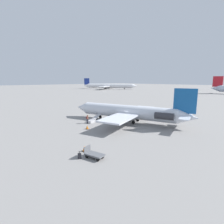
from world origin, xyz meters
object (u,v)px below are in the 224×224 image
at_px(passenger, 87,118).
at_px(suitcase, 79,156).
at_px(boarding_stairs, 92,120).
at_px(airplane_main, 131,112).
at_px(airplane_taxiing_distant, 109,86).
at_px(luggage_cart, 94,154).

bearing_deg(passenger, suitcase, -146.40).
xyz_separation_m(boarding_stairs, passenger, (-0.17, 1.27, 0.62)).
distance_m(airplane_main, suitcase, 18.82).
relative_size(airplane_main, suitcase, 29.69).
relative_size(passenger, suitcase, 1.98).
distance_m(airplane_taxiing_distant, passenger, 135.64).
relative_size(boarding_stairs, suitcase, 4.69).
distance_m(airplane_taxiing_distant, suitcase, 151.77).
distance_m(airplane_taxiing_distant, luggage_cart, 151.54).
xyz_separation_m(airplane_main, airplane_taxiing_distant, (103.36, -86.43, 0.90)).
height_order(airplane_main, suitcase, airplane_main).
bearing_deg(airplane_main, boarding_stairs, 29.32).
bearing_deg(airplane_main, suitcase, 95.44).
xyz_separation_m(airplane_taxiing_distant, luggage_cart, (-111.78, 102.29, -2.59)).
bearing_deg(suitcase, boarding_stairs, -41.13).
height_order(passenger, suitcase, passenger).
bearing_deg(luggage_cart, passenger, -47.65).
height_order(luggage_cart, suitcase, luggage_cart).
bearing_deg(passenger, airplane_main, -54.31).
bearing_deg(boarding_stairs, luggage_cart, -144.17).
height_order(airplane_taxiing_distant, boarding_stairs, airplane_taxiing_distant).
distance_m(boarding_stairs, suitcase, 17.13).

